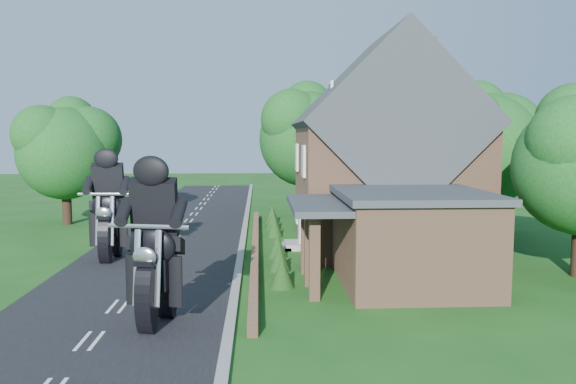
{
  "coord_description": "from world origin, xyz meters",
  "views": [
    {
      "loc": [
        4.5,
        -20.61,
        5.43
      ],
      "look_at": [
        5.84,
        5.29,
        2.8
      ],
      "focal_mm": 35.0,
      "sensor_mm": 36.0,
      "label": 1
    }
  ],
  "objects_px": {
    "garden_wall": "(255,249)",
    "house": "(384,158)",
    "motorcycle_follow": "(110,244)",
    "annex": "(408,237)",
    "motorcycle_lead": "(157,301)"
  },
  "relations": [
    {
      "from": "house",
      "to": "motorcycle_follow",
      "type": "height_order",
      "value": "house"
    },
    {
      "from": "house",
      "to": "motorcycle_follow",
      "type": "xyz_separation_m",
      "value": [
        -12.47,
        -2.26,
        -3.62
      ]
    },
    {
      "from": "motorcycle_lead",
      "to": "garden_wall",
      "type": "bearing_deg",
      "value": -92.96
    },
    {
      "from": "house",
      "to": "motorcycle_follow",
      "type": "relative_size",
      "value": 6.56
    },
    {
      "from": "annex",
      "to": "motorcycle_lead",
      "type": "height_order",
      "value": "annex"
    },
    {
      "from": "house",
      "to": "annex",
      "type": "distance_m",
      "value": 7.3
    },
    {
      "from": "garden_wall",
      "to": "house",
      "type": "distance_m",
      "value": 7.52
    },
    {
      "from": "house",
      "to": "motorcycle_lead",
      "type": "relative_size",
      "value": 6.55
    },
    {
      "from": "house",
      "to": "garden_wall",
      "type": "bearing_deg",
      "value": -170.83
    },
    {
      "from": "annex",
      "to": "motorcycle_follow",
      "type": "height_order",
      "value": "annex"
    },
    {
      "from": "motorcycle_follow",
      "to": "annex",
      "type": "bearing_deg",
      "value": 162.34
    },
    {
      "from": "garden_wall",
      "to": "house",
      "type": "xyz_separation_m",
      "value": [
        6.19,
        1.0,
        4.14
      ]
    },
    {
      "from": "house",
      "to": "motorcycle_lead",
      "type": "bearing_deg",
      "value": -129.29
    },
    {
      "from": "annex",
      "to": "motorcycle_lead",
      "type": "distance_m",
      "value": 9.32
    },
    {
      "from": "garden_wall",
      "to": "house",
      "type": "bearing_deg",
      "value": 9.17
    }
  ]
}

